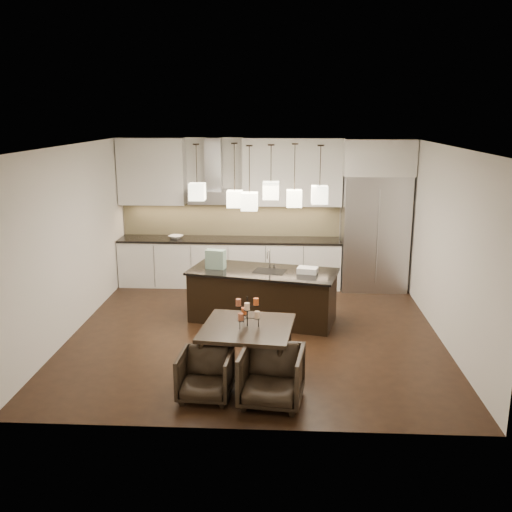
# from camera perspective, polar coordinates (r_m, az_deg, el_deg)

# --- Properties ---
(floor) EXTENTS (5.50, 5.50, 0.02)m
(floor) POSITION_cam_1_polar(r_m,az_deg,el_deg) (8.78, -0.07, -7.68)
(floor) COLOR black
(floor) RESTS_ON ground
(ceiling) EXTENTS (5.50, 5.50, 0.02)m
(ceiling) POSITION_cam_1_polar(r_m,az_deg,el_deg) (8.16, -0.08, 11.02)
(ceiling) COLOR white
(ceiling) RESTS_ON wall_back
(wall_back) EXTENTS (5.50, 0.02, 2.80)m
(wall_back) POSITION_cam_1_polar(r_m,az_deg,el_deg) (11.06, 0.70, 4.50)
(wall_back) COLOR silver
(wall_back) RESTS_ON ground
(wall_front) EXTENTS (5.50, 0.02, 2.80)m
(wall_front) POSITION_cam_1_polar(r_m,az_deg,el_deg) (5.71, -1.58, -4.84)
(wall_front) COLOR silver
(wall_front) RESTS_ON ground
(wall_left) EXTENTS (0.02, 5.50, 2.80)m
(wall_left) POSITION_cam_1_polar(r_m,az_deg,el_deg) (8.94, -18.03, 1.47)
(wall_left) COLOR silver
(wall_left) RESTS_ON ground
(wall_right) EXTENTS (0.02, 5.50, 2.80)m
(wall_right) POSITION_cam_1_polar(r_m,az_deg,el_deg) (8.66, 18.48, 1.04)
(wall_right) COLOR silver
(wall_right) RESTS_ON ground
(refrigerator) EXTENTS (1.20, 0.72, 2.15)m
(refrigerator) POSITION_cam_1_polar(r_m,az_deg,el_deg) (10.87, 11.76, 2.29)
(refrigerator) COLOR #B7B7BA
(refrigerator) RESTS_ON floor
(fridge_panel) EXTENTS (1.26, 0.72, 0.65)m
(fridge_panel) POSITION_cam_1_polar(r_m,az_deg,el_deg) (10.68, 12.14, 9.66)
(fridge_panel) COLOR silver
(fridge_panel) RESTS_ON refrigerator
(lower_cabinets) EXTENTS (4.21, 0.62, 0.88)m
(lower_cabinets) POSITION_cam_1_polar(r_m,az_deg,el_deg) (10.99, -2.64, -0.70)
(lower_cabinets) COLOR silver
(lower_cabinets) RESTS_ON floor
(countertop) EXTENTS (4.21, 0.66, 0.04)m
(countertop) POSITION_cam_1_polar(r_m,az_deg,el_deg) (10.88, -2.67, 1.64)
(countertop) COLOR black
(countertop) RESTS_ON lower_cabinets
(backsplash) EXTENTS (4.21, 0.02, 0.63)m
(backsplash) POSITION_cam_1_polar(r_m,az_deg,el_deg) (11.10, -2.53, 3.66)
(backsplash) COLOR tan
(backsplash) RESTS_ON countertop
(upper_cab_left) EXTENTS (1.25, 0.35, 1.25)m
(upper_cab_left) POSITION_cam_1_polar(r_m,az_deg,el_deg) (11.06, -10.39, 8.32)
(upper_cab_left) COLOR silver
(upper_cab_left) RESTS_ON wall_back
(upper_cab_right) EXTENTS (1.85, 0.35, 1.25)m
(upper_cab_right) POSITION_cam_1_polar(r_m,az_deg,el_deg) (10.76, 3.65, 8.37)
(upper_cab_right) COLOR silver
(upper_cab_right) RESTS_ON wall_back
(hood_canopy) EXTENTS (0.90, 0.52, 0.24)m
(hood_canopy) POSITION_cam_1_polar(r_m,az_deg,el_deg) (10.81, -4.28, 5.96)
(hood_canopy) COLOR #B7B7BA
(hood_canopy) RESTS_ON wall_back
(hood_chimney) EXTENTS (0.30, 0.28, 0.96)m
(hood_chimney) POSITION_cam_1_polar(r_m,az_deg,el_deg) (10.85, -4.27, 9.18)
(hood_chimney) COLOR #B7B7BA
(hood_chimney) RESTS_ON hood_canopy
(fruit_bowl) EXTENTS (0.34, 0.34, 0.06)m
(fruit_bowl) POSITION_cam_1_polar(r_m,az_deg,el_deg) (10.97, -8.03, 1.89)
(fruit_bowl) COLOR silver
(fruit_bowl) RESTS_ON countertop
(island_body) EXTENTS (2.39, 1.37, 0.79)m
(island_body) POSITION_cam_1_polar(r_m,az_deg,el_deg) (9.15, 0.68, -4.06)
(island_body) COLOR black
(island_body) RESTS_ON floor
(island_top) EXTENTS (2.47, 1.45, 0.04)m
(island_top) POSITION_cam_1_polar(r_m,az_deg,el_deg) (9.03, 0.69, -1.57)
(island_top) COLOR black
(island_top) RESTS_ON island_body
(faucet) EXTENTS (0.13, 0.23, 0.34)m
(faucet) POSITION_cam_1_polar(r_m,az_deg,el_deg) (9.04, 1.39, -0.31)
(faucet) COLOR silver
(faucet) RESTS_ON island_top
(tote_bag) EXTENTS (0.33, 0.22, 0.31)m
(tote_bag) POSITION_cam_1_polar(r_m,az_deg,el_deg) (9.13, -4.06, -0.31)
(tote_bag) COLOR #164B39
(tote_bag) RESTS_ON island_top
(food_container) EXTENTS (0.35, 0.28, 0.09)m
(food_container) POSITION_cam_1_polar(r_m,az_deg,el_deg) (8.91, 5.17, -1.43)
(food_container) COLOR silver
(food_container) RESTS_ON island_top
(dining_table) EXTENTS (1.22, 1.22, 0.66)m
(dining_table) POSITION_cam_1_polar(r_m,az_deg,el_deg) (7.30, -0.86, -9.44)
(dining_table) COLOR black
(dining_table) RESTS_ON floor
(candelabra) EXTENTS (0.35, 0.35, 0.39)m
(candelabra) POSITION_cam_1_polar(r_m,az_deg,el_deg) (7.11, -0.88, -5.55)
(candelabra) COLOR black
(candelabra) RESTS_ON dining_table
(candle_a) EXTENTS (0.07, 0.07, 0.09)m
(candle_a) POSITION_cam_1_polar(r_m,az_deg,el_deg) (7.10, 0.11, -5.89)
(candle_a) COLOR beige
(candle_a) RESTS_ON candelabra
(candle_b) EXTENTS (0.07, 0.07, 0.09)m
(candle_b) POSITION_cam_1_polar(r_m,az_deg,el_deg) (7.23, -1.21, -5.52)
(candle_b) COLOR #D55923
(candle_b) RESTS_ON candelabra
(candle_c) EXTENTS (0.07, 0.07, 0.09)m
(candle_c) POSITION_cam_1_polar(r_m,az_deg,el_deg) (7.04, -1.53, -6.10)
(candle_c) COLOR #AC583A
(candle_c) RESTS_ON candelabra
(candle_d) EXTENTS (0.07, 0.07, 0.09)m
(candle_d) POSITION_cam_1_polar(r_m,az_deg,el_deg) (7.13, 0.01, -4.59)
(candle_d) COLOR #D55923
(candle_d) RESTS_ON candelabra
(candle_e) EXTENTS (0.07, 0.07, 0.09)m
(candle_e) POSITION_cam_1_polar(r_m,az_deg,el_deg) (7.11, -1.77, -4.66)
(candle_e) COLOR #AC583A
(candle_e) RESTS_ON candelabra
(candle_f) EXTENTS (0.07, 0.07, 0.09)m
(candle_f) POSITION_cam_1_polar(r_m,az_deg,el_deg) (6.97, -0.91, -5.06)
(candle_f) COLOR beige
(candle_f) RESTS_ON candelabra
(armchair_left) EXTENTS (0.64, 0.66, 0.57)m
(armchair_left) POSITION_cam_1_polar(r_m,az_deg,el_deg) (6.81, -5.08, -11.78)
(armchair_left) COLOR black
(armchair_left) RESTS_ON floor
(armchair_right) EXTENTS (0.79, 0.81, 0.66)m
(armchair_right) POSITION_cam_1_polar(r_m,az_deg,el_deg) (6.65, 1.56, -11.96)
(armchair_right) COLOR black
(armchair_right) RESTS_ON floor
(pendant_a) EXTENTS (0.24, 0.24, 0.26)m
(pendant_a) POSITION_cam_1_polar(r_m,az_deg,el_deg) (8.89, -5.90, 6.42)
(pendant_a) COLOR #F7F2CB
(pendant_a) RESTS_ON ceiling
(pendant_b) EXTENTS (0.24, 0.24, 0.26)m
(pendant_b) POSITION_cam_1_polar(r_m,az_deg,el_deg) (9.14, -2.15, 5.72)
(pendant_b) COLOR #F7F2CB
(pendant_b) RESTS_ON ceiling
(pendant_c) EXTENTS (0.24, 0.24, 0.26)m
(pendant_c) POSITION_cam_1_polar(r_m,az_deg,el_deg) (8.67, 1.50, 6.57)
(pendant_c) COLOR #F7F2CB
(pendant_c) RESTS_ON ceiling
(pendant_d) EXTENTS (0.24, 0.24, 0.26)m
(pendant_d) POSITION_cam_1_polar(r_m,az_deg,el_deg) (8.99, 3.84, 5.77)
(pendant_d) COLOR #F7F2CB
(pendant_d) RESTS_ON ceiling
(pendant_e) EXTENTS (0.24, 0.24, 0.26)m
(pendant_e) POSITION_cam_1_polar(r_m,az_deg,el_deg) (8.59, 6.37, 6.11)
(pendant_e) COLOR #F7F2CB
(pendant_e) RESTS_ON ceiling
(pendant_f) EXTENTS (0.24, 0.24, 0.26)m
(pendant_f) POSITION_cam_1_polar(r_m,az_deg,el_deg) (8.50, -0.66, 5.49)
(pendant_f) COLOR #F7F2CB
(pendant_f) RESTS_ON ceiling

